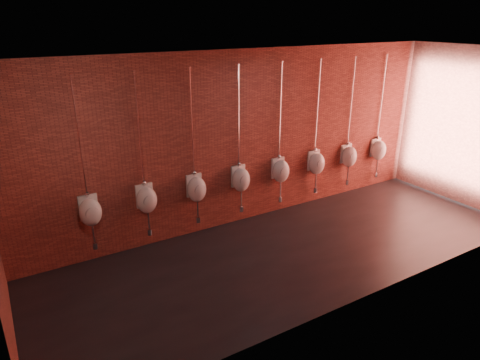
% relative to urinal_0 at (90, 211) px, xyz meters
% --- Properties ---
extents(ground, '(8.50, 8.50, 0.00)m').
position_rel_urinal_0_xyz_m(ground, '(2.95, -1.38, -0.90)').
color(ground, black).
rests_on(ground, ground).
extents(room_shell, '(8.54, 3.04, 3.22)m').
position_rel_urinal_0_xyz_m(room_shell, '(2.95, -1.38, 1.11)').
color(room_shell, black).
rests_on(room_shell, ground).
extents(urinal_0, '(0.36, 0.32, 2.71)m').
position_rel_urinal_0_xyz_m(urinal_0, '(0.00, 0.00, 0.00)').
color(urinal_0, white).
rests_on(urinal_0, ground).
extents(urinal_1, '(0.36, 0.32, 2.71)m').
position_rel_urinal_0_xyz_m(urinal_1, '(0.90, 0.00, 0.00)').
color(urinal_1, white).
rests_on(urinal_1, ground).
extents(urinal_2, '(0.36, 0.32, 2.71)m').
position_rel_urinal_0_xyz_m(urinal_2, '(1.81, 0.00, 0.00)').
color(urinal_2, white).
rests_on(urinal_2, ground).
extents(urinal_3, '(0.36, 0.32, 2.71)m').
position_rel_urinal_0_xyz_m(urinal_3, '(2.71, 0.00, 0.00)').
color(urinal_3, white).
rests_on(urinal_3, ground).
extents(urinal_4, '(0.36, 0.32, 2.71)m').
position_rel_urinal_0_xyz_m(urinal_4, '(3.61, 0.00, 0.00)').
color(urinal_4, white).
rests_on(urinal_4, ground).
extents(urinal_5, '(0.36, 0.32, 2.71)m').
position_rel_urinal_0_xyz_m(urinal_5, '(4.52, 0.00, 0.00)').
color(urinal_5, white).
rests_on(urinal_5, ground).
extents(urinal_6, '(0.36, 0.32, 2.71)m').
position_rel_urinal_0_xyz_m(urinal_6, '(5.42, 0.00, 0.00)').
color(urinal_6, white).
rests_on(urinal_6, ground).
extents(urinal_7, '(0.36, 0.32, 2.71)m').
position_rel_urinal_0_xyz_m(urinal_7, '(6.33, 0.00, 0.00)').
color(urinal_7, white).
rests_on(urinal_7, ground).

